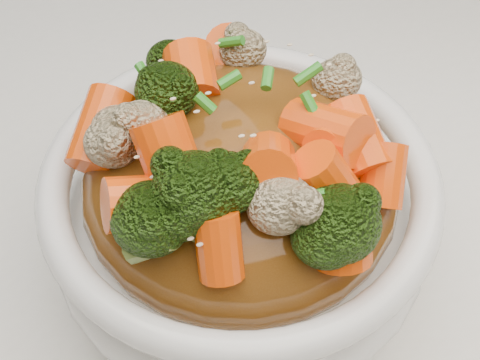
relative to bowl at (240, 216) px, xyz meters
name	(u,v)px	position (x,y,z in m)	size (l,w,h in m)	color
tablecloth	(324,265)	(0.05, -0.01, -0.06)	(1.20, 0.80, 0.04)	white
bowl	(240,216)	(0.00, 0.00, 0.00)	(0.21, 0.21, 0.08)	white
sauce_base	(240,184)	(0.00, 0.00, 0.03)	(0.17, 0.17, 0.09)	brown
carrots	(240,100)	(0.00, 0.00, 0.09)	(0.17, 0.17, 0.05)	#FC4E08
broccoli	(240,101)	(0.00, 0.00, 0.09)	(0.17, 0.17, 0.04)	black
cauliflower	(240,104)	(0.00, 0.00, 0.09)	(0.17, 0.17, 0.04)	tan
scallions	(240,98)	(0.00, 0.00, 0.09)	(0.13, 0.13, 0.02)	#29821E
sesame_seeds	(240,98)	(0.00, 0.00, 0.09)	(0.15, 0.15, 0.01)	beige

